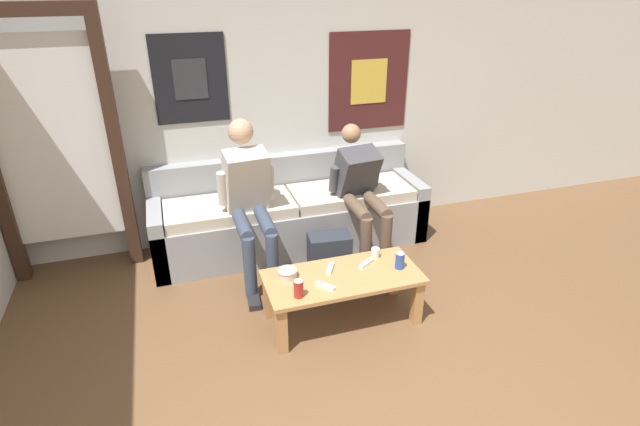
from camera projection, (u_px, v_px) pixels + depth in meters
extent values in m
cube|color=silver|center=(275.00, 102.00, 4.47)|extent=(10.00, 0.05, 2.55)
cube|color=black|center=(190.00, 79.00, 4.14)|extent=(0.61, 0.01, 0.73)
cube|color=#2D2D33|center=(190.00, 79.00, 4.13)|extent=(0.27, 0.01, 0.33)
cube|color=#471E1E|center=(369.00, 82.00, 4.63)|extent=(0.78, 0.01, 0.90)
cube|color=gold|center=(369.00, 82.00, 4.62)|extent=(0.35, 0.01, 0.40)
cube|color=#382319|center=(117.00, 151.00, 4.01)|extent=(0.10, 0.10, 2.05)
cube|color=#382319|center=(20.00, 9.00, 3.42)|extent=(1.00, 0.10, 0.10)
cube|color=silver|center=(53.00, 144.00, 3.86)|extent=(0.82, 0.02, 1.64)
cube|color=gray|center=(283.00, 194.00, 4.79)|extent=(2.47, 0.13, 0.80)
cube|color=gray|center=(293.00, 227.00, 4.57)|extent=(2.47, 0.56, 0.44)
cube|color=gray|center=(158.00, 241.00, 4.22)|extent=(0.12, 0.56, 0.56)
cube|color=gray|center=(409.00, 204.00, 4.87)|extent=(0.12, 0.56, 0.56)
cube|color=beige|center=(230.00, 209.00, 4.30)|extent=(1.10, 0.52, 0.10)
cube|color=beige|center=(351.00, 193.00, 4.61)|extent=(1.10, 0.52, 0.10)
cube|color=#B27F4C|center=(343.00, 277.00, 3.55)|extent=(1.12, 0.51, 0.03)
cube|color=#B27F4C|center=(269.00, 297.00, 3.67)|extent=(0.07, 0.07, 0.36)
cube|color=#B27F4C|center=(393.00, 274.00, 3.94)|extent=(0.07, 0.07, 0.36)
cube|color=#B27F4C|center=(282.00, 330.00, 3.33)|extent=(0.07, 0.07, 0.36)
cube|color=#B27F4C|center=(417.00, 302.00, 3.60)|extent=(0.07, 0.07, 0.36)
cylinder|color=#384256|center=(243.00, 225.00, 3.91)|extent=(0.11, 0.43, 0.11)
cylinder|color=#384256|center=(250.00, 267.00, 3.84)|extent=(0.10, 0.10, 0.51)
cube|color=#232328|center=(254.00, 299.00, 3.89)|extent=(0.11, 0.25, 0.05)
cylinder|color=#384256|center=(265.00, 222.00, 3.96)|extent=(0.11, 0.43, 0.11)
cylinder|color=#384256|center=(273.00, 263.00, 3.89)|extent=(0.10, 0.10, 0.51)
cube|color=#232328|center=(276.00, 295.00, 3.94)|extent=(0.11, 0.25, 0.05)
cube|color=beige|center=(246.00, 181.00, 4.06)|extent=(0.37, 0.36, 0.56)
sphere|color=tan|center=(241.00, 131.00, 3.96)|extent=(0.20, 0.20, 0.20)
cylinder|color=beige|center=(222.00, 189.00, 4.02)|extent=(0.08, 0.11, 0.29)
cylinder|color=beige|center=(269.00, 183.00, 4.13)|extent=(0.08, 0.11, 0.29)
cylinder|color=brown|center=(357.00, 208.00, 4.19)|extent=(0.11, 0.41, 0.11)
cylinder|color=brown|center=(365.00, 246.00, 4.13)|extent=(0.10, 0.10, 0.51)
cube|color=#232328|center=(367.00, 277.00, 4.18)|extent=(0.11, 0.25, 0.05)
cylinder|color=brown|center=(377.00, 205.00, 4.24)|extent=(0.11, 0.41, 0.11)
cylinder|color=brown|center=(385.00, 243.00, 4.18)|extent=(0.10, 0.10, 0.51)
cube|color=#232328|center=(387.00, 273.00, 4.23)|extent=(0.11, 0.25, 0.05)
cube|color=#3F3F44|center=(356.00, 173.00, 4.37)|extent=(0.39, 0.41, 0.49)
sphere|color=#9E7556|center=(351.00, 133.00, 4.34)|extent=(0.17, 0.17, 0.17)
cylinder|color=#3F3F44|center=(334.00, 179.00, 4.35)|extent=(0.08, 0.12, 0.25)
cylinder|color=#3F3F44|center=(375.00, 174.00, 4.45)|extent=(0.08, 0.12, 0.25)
cube|color=#282D38|center=(329.00, 257.00, 4.12)|extent=(0.36, 0.24, 0.41)
cube|color=#282D38|center=(332.00, 272.00, 4.08)|extent=(0.25, 0.10, 0.18)
cylinder|color=#B7B2A8|center=(287.00, 273.00, 3.51)|extent=(0.13, 0.13, 0.06)
torus|color=#B7B2A8|center=(287.00, 270.00, 3.50)|extent=(0.14, 0.14, 0.02)
cylinder|color=silver|center=(375.00, 253.00, 3.75)|extent=(0.06, 0.06, 0.08)
cylinder|color=black|center=(376.00, 248.00, 3.73)|extent=(0.00, 0.00, 0.01)
cylinder|color=#28479E|center=(400.00, 261.00, 3.60)|extent=(0.07, 0.07, 0.12)
cylinder|color=silver|center=(400.00, 253.00, 3.58)|extent=(0.06, 0.06, 0.00)
cylinder|color=maroon|center=(299.00, 289.00, 3.29)|extent=(0.07, 0.07, 0.12)
cylinder|color=silver|center=(298.00, 281.00, 3.26)|extent=(0.06, 0.06, 0.00)
cube|color=white|center=(366.00, 263.00, 3.67)|extent=(0.14, 0.11, 0.02)
cylinder|color=#333842|center=(369.00, 260.00, 3.68)|extent=(0.01, 0.01, 0.00)
cube|color=white|center=(330.00, 268.00, 3.61)|extent=(0.10, 0.14, 0.02)
cylinder|color=#333842|center=(331.00, 264.00, 3.63)|extent=(0.01, 0.01, 0.00)
cube|color=white|center=(325.00, 286.00, 3.40)|extent=(0.12, 0.13, 0.02)
cylinder|color=#333842|center=(321.00, 283.00, 3.41)|extent=(0.01, 0.01, 0.00)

